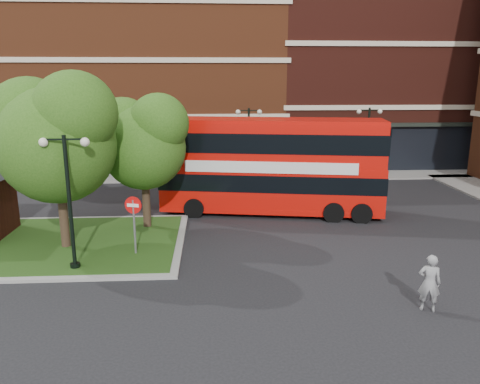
{
  "coord_description": "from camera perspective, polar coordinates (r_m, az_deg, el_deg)",
  "views": [
    {
      "loc": [
        -0.42,
        -16.15,
        6.89
      ],
      "look_at": [
        0.79,
        3.87,
        2.0
      ],
      "focal_mm": 35.0,
      "sensor_mm": 36.0,
      "label": 1
    }
  ],
  "objects": [
    {
      "name": "ground",
      "position": [
        17.57,
        -1.82,
        -9.4
      ],
      "size": [
        120.0,
        120.0,
        0.0
      ],
      "primitive_type": "plane",
      "color": "black",
      "rests_on": "ground"
    },
    {
      "name": "pavement_far",
      "position": [
        33.36,
        -2.66,
        1.88
      ],
      "size": [
        44.0,
        3.0,
        0.12
      ],
      "primitive_type": "cube",
      "color": "slate",
      "rests_on": "ground"
    },
    {
      "name": "terrace_far_left",
      "position": [
        40.86,
        -14.55,
        13.44
      ],
      "size": [
        26.0,
        12.0,
        14.0
      ],
      "primitive_type": "cube",
      "color": "brown",
      "rests_on": "ground"
    },
    {
      "name": "terrace_far_right",
      "position": [
        42.68,
        16.86,
        14.64
      ],
      "size": [
        18.0,
        12.0,
        16.0
      ],
      "primitive_type": "cube",
      "color": "#471911",
      "rests_on": "ground"
    },
    {
      "name": "traffic_island",
      "position": [
        21.7,
        -23.82,
        -5.84
      ],
      "size": [
        12.6,
        7.6,
        0.15
      ],
      "color": "gray",
      "rests_on": "ground"
    },
    {
      "name": "tree_island_west",
      "position": [
        19.83,
        -21.73,
        6.67
      ],
      "size": [
        5.4,
        4.71,
        7.21
      ],
      "color": "#2D2116",
      "rests_on": "ground"
    },
    {
      "name": "tree_island_east",
      "position": [
        21.61,
        -11.9,
        6.37
      ],
      "size": [
        4.46,
        3.9,
        6.29
      ],
      "color": "#2D2116",
      "rests_on": "ground"
    },
    {
      "name": "lamp_island",
      "position": [
        17.6,
        -20.12,
        -0.5
      ],
      "size": [
        1.72,
        0.36,
        5.0
      ],
      "color": "black",
      "rests_on": "ground"
    },
    {
      "name": "lamp_far_left",
      "position": [
        31.01,
        1.06,
        6.18
      ],
      "size": [
        1.72,
        0.36,
        5.0
      ],
      "color": "black",
      "rests_on": "ground"
    },
    {
      "name": "lamp_far_right",
      "position": [
        32.63,
        15.29,
        6.07
      ],
      "size": [
        1.72,
        0.36,
        5.0
      ],
      "color": "black",
      "rests_on": "ground"
    },
    {
      "name": "bus",
      "position": [
        24.07,
        3.85,
        3.94
      ],
      "size": [
        11.53,
        4.45,
        4.3
      ],
      "rotation": [
        0.0,
        0.0,
        -0.17
      ],
      "color": "red",
      "rests_on": "ground"
    },
    {
      "name": "woman",
      "position": [
        15.43,
        22.09,
        -10.22
      ],
      "size": [
        0.77,
        0.64,
        1.8
      ],
      "primitive_type": "imported",
      "rotation": [
        0.0,
        0.0,
        2.77
      ],
      "color": "gray",
      "rests_on": "ground"
    },
    {
      "name": "car_silver",
      "position": [
        32.93,
        -9.66,
        2.77
      ],
      "size": [
        4.49,
        1.97,
        1.5
      ],
      "primitive_type": "imported",
      "rotation": [
        0.0,
        0.0,
        1.53
      ],
      "color": "#AFB2B7",
      "rests_on": "ground"
    },
    {
      "name": "car_white",
      "position": [
        34.26,
        13.67,
        2.78
      ],
      "size": [
        3.86,
        1.52,
        1.25
      ],
      "primitive_type": "imported",
      "rotation": [
        0.0,
        0.0,
        1.62
      ],
      "color": "silver",
      "rests_on": "ground"
    },
    {
      "name": "no_entry_sign",
      "position": [
        18.64,
        -12.83,
        -2.65
      ],
      "size": [
        0.67,
        0.23,
        2.46
      ],
      "rotation": [
        0.0,
        0.0,
        -0.26
      ],
      "color": "slate",
      "rests_on": "ground"
    }
  ]
}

